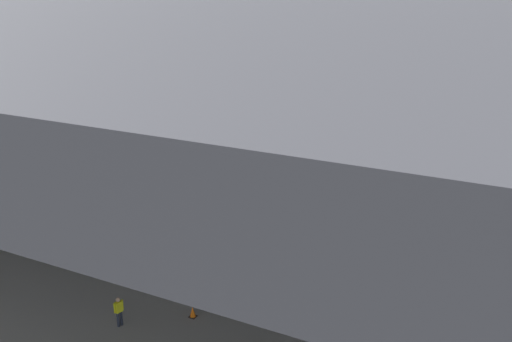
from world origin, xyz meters
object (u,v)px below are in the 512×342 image
at_px(crew_worker_near_nose, 119,310).
at_px(crew_worker_by_stairs, 265,210).
at_px(traffic_cone_orange, 193,312).
at_px(boarding_stairs, 225,224).
at_px(airplane_main, 271,142).

relative_size(crew_worker_near_nose, crew_worker_by_stairs, 0.92).
bearing_deg(traffic_cone_orange, crew_worker_by_stairs, 98.49).
relative_size(boarding_stairs, traffic_cone_orange, 8.02).
bearing_deg(crew_worker_near_nose, traffic_cone_orange, 39.04).
bearing_deg(crew_worker_near_nose, airplane_main, 95.77).
height_order(crew_worker_by_stairs, traffic_cone_orange, crew_worker_by_stairs).
xyz_separation_m(airplane_main, traffic_cone_orange, (5.11, -20.17, -3.29)).
distance_m(crew_worker_near_nose, traffic_cone_orange, 3.70).
height_order(airplane_main, crew_worker_by_stairs, airplane_main).
xyz_separation_m(boarding_stairs, traffic_cone_orange, (3.50, -9.40, -0.45)).
height_order(boarding_stairs, traffic_cone_orange, boarding_stairs).
relative_size(airplane_main, crew_worker_near_nose, 24.28).
bearing_deg(airplane_main, crew_worker_by_stairs, -67.54).
relative_size(crew_worker_near_nose, traffic_cone_orange, 2.69).
relative_size(airplane_main, traffic_cone_orange, 65.20).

